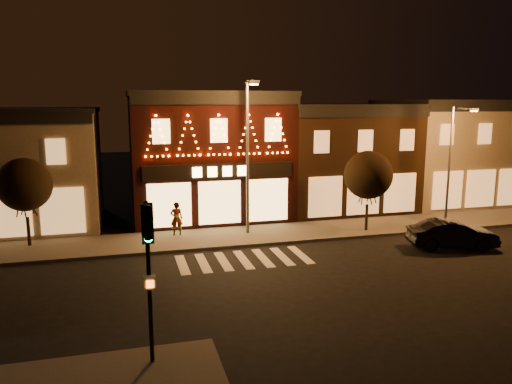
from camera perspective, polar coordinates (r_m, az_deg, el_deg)
name	(u,v)px	position (r m, az deg, el deg)	size (l,w,h in m)	color
ground	(266,289)	(20.91, 1.19, -11.13)	(120.00, 120.00, 0.00)	black
sidewalk_far	(261,235)	(28.72, 0.52, -4.94)	(44.00, 4.00, 0.15)	#47423D
building_pulp	(208,155)	(33.28, -5.59, 4.31)	(10.20, 8.34, 8.30)	black
building_right_a	(338,157)	(36.14, 9.47, 4.06)	(9.20, 8.28, 7.50)	#311E11
building_right_b	(446,151)	(40.70, 21.11, 4.42)	(9.20, 8.28, 7.80)	#756853
traffic_signal_near	(148,252)	(14.20, -12.33, -6.78)	(0.34, 0.49, 4.81)	black
streetlamp_mid	(248,146)	(27.73, -0.89, 5.39)	(0.56, 1.99, 8.69)	#59595E
streetlamp_right	(453,158)	(31.56, 21.77, 3.70)	(0.63, 1.66, 7.23)	#59595E
tree_left	(25,185)	(28.33, -25.16, 0.76)	(2.79, 2.79, 4.66)	black
tree_right	(368,175)	(29.50, 12.84, 1.93)	(2.83, 2.83, 4.73)	black
dark_sedan	(452,234)	(28.24, 21.71, -4.54)	(1.59, 4.55, 1.50)	black
pedestrian	(177,219)	(28.49, -9.16, -3.04)	(0.70, 0.46, 1.92)	gray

